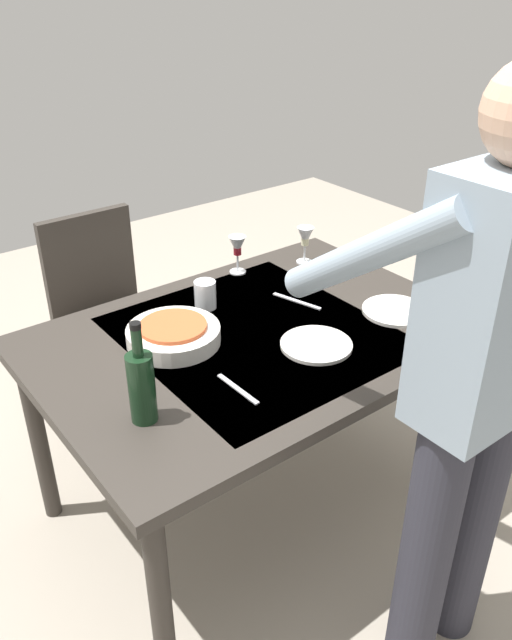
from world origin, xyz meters
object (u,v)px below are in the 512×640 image
object	(u,v)px
wine_glass_left	(237,248)
dinner_plate_far	(316,345)
dining_table	(256,353)
chair_near	(104,307)
dinner_plate_near	(395,311)
person_server	(476,377)
wine_bottle	(141,385)
water_cup_near_left	(446,322)
serving_bowl_pasta	(173,334)
water_cup_near_right	(205,295)
wine_glass_right	(305,238)

from	to	relation	value
wine_glass_left	dinner_plate_far	world-z (taller)	wine_glass_left
dining_table	chair_near	size ratio (longest dim) A/B	1.56
dining_table	dinner_plate_near	world-z (taller)	dinner_plate_near
chair_near	dinner_plate_far	size ratio (longest dim) A/B	3.96
person_server	dinner_plate_near	size ratio (longest dim) A/B	7.34
person_server	dinner_plate_far	size ratio (longest dim) A/B	7.34
wine_bottle	chair_near	bearing A→B (deg)	-109.00
water_cup_near_left	dinner_plate_far	world-z (taller)	water_cup_near_left
dinner_plate_near	dinner_plate_far	distance (m)	0.37
water_cup_near_left	dinner_plate_far	xyz separation A→B (m)	(0.38, -0.20, -0.04)
wine_glass_left	serving_bowl_pasta	xyz separation A→B (m)	(0.47, 0.30, -0.07)
person_server	wine_bottle	size ratio (longest dim) A/B	5.71
dinner_plate_near	wine_bottle	bearing A→B (deg)	-0.36
wine_bottle	wine_glass_left	world-z (taller)	wine_bottle
water_cup_near_left	water_cup_near_right	world-z (taller)	water_cup_near_right
serving_bowl_pasta	person_server	bearing A→B (deg)	110.33
wine_glass_left	dinner_plate_far	xyz separation A→B (m)	(0.13, 0.60, -0.10)
wine_glass_left	wine_glass_right	world-z (taller)	same
dining_table	person_server	size ratio (longest dim) A/B	0.84
wine_glass_right	dinner_plate_far	bearing A→B (deg)	52.10
serving_bowl_pasta	water_cup_near_right	bearing A→B (deg)	-147.09
dining_table	wine_bottle	size ratio (longest dim) A/B	4.80
dining_table	chair_near	world-z (taller)	chair_near
serving_bowl_pasta	dinner_plate_far	size ratio (longest dim) A/B	1.30
serving_bowl_pasta	dinner_plate_near	distance (m)	0.78
wine_bottle	serving_bowl_pasta	distance (m)	0.40
water_cup_near_right	serving_bowl_pasta	size ratio (longest dim) A/B	0.34
wine_glass_right	water_cup_near_right	xyz separation A→B (m)	(0.53, 0.08, -0.05)
wine_glass_left	wine_glass_right	xyz separation A→B (m)	(-0.27, 0.09, 0.00)
serving_bowl_pasta	dinner_plate_far	xyz separation A→B (m)	(-0.35, 0.29, -0.03)
wine_bottle	wine_glass_right	world-z (taller)	wine_bottle
wine_glass_left	wine_glass_right	size ratio (longest dim) A/B	1.00
water_cup_near_left	dinner_plate_far	bearing A→B (deg)	-27.43
dining_table	chair_near	distance (m)	0.90
dinner_plate_near	water_cup_near_right	bearing A→B (deg)	-40.62
wine_glass_right	water_cup_near_right	size ratio (longest dim) A/B	1.50
wine_glass_left	dinner_plate_near	distance (m)	0.65
wine_glass_left	dinner_plate_far	size ratio (longest dim) A/B	0.66
water_cup_near_right	dinner_plate_far	bearing A→B (deg)	107.19
chair_near	wine_bottle	bearing A→B (deg)	71.00
dining_table	dinner_plate_far	xyz separation A→B (m)	(-0.10, 0.18, 0.08)
dining_table	dinner_plate_near	xyz separation A→B (m)	(-0.47, 0.18, 0.08)
wine_bottle	water_cup_near_left	world-z (taller)	wine_bottle
person_server	water_cup_near_left	xyz separation A→B (m)	(-0.41, -0.38, -0.16)
water_cup_near_right	wine_glass_right	bearing A→B (deg)	-171.79
wine_bottle	wine_glass_left	xyz separation A→B (m)	(-0.74, -0.59, -0.01)
chair_near	dinner_plate_far	bearing A→B (deg)	103.24
dining_table	wine_glass_left	distance (m)	0.51
dinner_plate_far	water_cup_near_right	bearing A→B (deg)	-72.81
chair_near	dinner_plate_near	distance (m)	1.25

